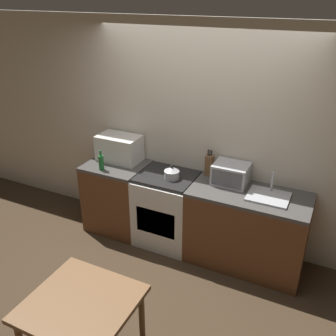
# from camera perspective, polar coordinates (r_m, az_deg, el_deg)

# --- Properties ---
(ground_plane) EXTENTS (16.00, 16.00, 0.00)m
(ground_plane) POSITION_cam_1_polar(r_m,az_deg,el_deg) (4.27, -0.50, -16.18)
(ground_plane) COLOR #3D2D1E
(wall_back) EXTENTS (10.00, 0.06, 2.60)m
(wall_back) POSITION_cam_1_polar(r_m,az_deg,el_deg) (4.35, 5.08, 4.70)
(wall_back) COLOR beige
(wall_back) RESTS_ON ground_plane
(counter_left_run) EXTENTS (0.73, 0.62, 0.90)m
(counter_left_run) POSITION_cam_1_polar(r_m,az_deg,el_deg) (4.85, -7.64, -4.23)
(counter_left_run) COLOR brown
(counter_left_run) RESTS_ON ground_plane
(counter_right_run) EXTENTS (1.28, 0.62, 0.90)m
(counter_right_run) POSITION_cam_1_polar(r_m,az_deg,el_deg) (4.28, 11.84, -9.07)
(counter_right_run) COLOR brown
(counter_right_run) RESTS_ON ground_plane
(stove_range) EXTENTS (0.68, 0.62, 0.90)m
(stove_range) POSITION_cam_1_polar(r_m,az_deg,el_deg) (4.55, -0.16, -6.23)
(stove_range) COLOR silver
(stove_range) RESTS_ON ground_plane
(kettle) EXTENTS (0.18, 0.18, 0.16)m
(kettle) POSITION_cam_1_polar(r_m,az_deg,el_deg) (4.23, 0.58, -0.73)
(kettle) COLOR #B7B7BC
(kettle) RESTS_ON stove_range
(microwave) EXTENTS (0.53, 0.33, 0.32)m
(microwave) POSITION_cam_1_polar(r_m,az_deg,el_deg) (4.68, -7.44, 2.99)
(microwave) COLOR silver
(microwave) RESTS_ON counter_left_run
(bottle) EXTENTS (0.06, 0.06, 0.25)m
(bottle) POSITION_cam_1_polar(r_m,az_deg,el_deg) (4.49, -10.14, 0.86)
(bottle) COLOR #1E662D
(bottle) RESTS_ON counter_left_run
(knife_block) EXTENTS (0.09, 0.08, 0.31)m
(knife_block) POSITION_cam_1_polar(r_m,az_deg,el_deg) (4.31, 6.31, 0.45)
(knife_block) COLOR brown
(knife_block) RESTS_ON counter_right_run
(toaster_oven) EXTENTS (0.38, 0.31, 0.23)m
(toaster_oven) POSITION_cam_1_polar(r_m,az_deg,el_deg) (4.16, 9.55, -0.89)
(toaster_oven) COLOR #ADAFB5
(toaster_oven) RESTS_ON counter_right_run
(sink_basin) EXTENTS (0.42, 0.35, 0.24)m
(sink_basin) POSITION_cam_1_polar(r_m,az_deg,el_deg) (4.01, 15.08, -4.11)
(sink_basin) COLOR #ADAFB5
(sink_basin) RESTS_ON counter_right_run
(dining_table) EXTENTS (0.79, 0.76, 0.73)m
(dining_table) POSITION_cam_1_polar(r_m,az_deg,el_deg) (3.12, -13.02, -20.54)
(dining_table) COLOR brown
(dining_table) RESTS_ON ground_plane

